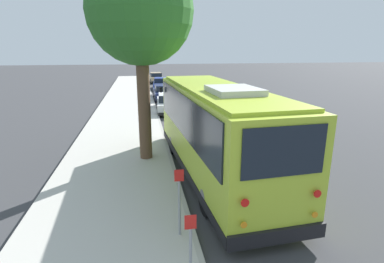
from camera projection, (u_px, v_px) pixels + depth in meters
name	position (u px, v px, depth m)	size (l,w,h in m)	color
ground_plane	(224.00, 172.00, 11.24)	(160.00, 160.00, 0.00)	#3D3D3F
sidewalk_slab	(113.00, 178.00, 10.54)	(80.00, 4.26, 0.15)	beige
curb_strip	(175.00, 174.00, 10.91)	(80.00, 0.14, 0.15)	#AAA69D
shuttle_bus	(216.00, 127.00, 10.52)	(9.33, 3.13, 3.40)	#ADC633
parked_sedan_white	(169.00, 103.00, 21.78)	(4.42, 1.88, 1.33)	silver
parked_sedan_navy	(163.00, 93.00, 27.08)	(4.58, 1.69, 1.33)	#19234C
parked_sedan_blue	(161.00, 84.00, 33.71)	(4.37, 2.03, 1.31)	navy
parked_sedan_tan	(156.00, 78.00, 40.57)	(4.45, 1.87, 1.33)	tan
street_tree	(140.00, 5.00, 10.87)	(3.93, 3.93, 8.20)	brown
sign_post_near	(190.00, 248.00, 5.58)	(0.06, 0.22, 1.43)	gray
sign_post_far	(179.00, 202.00, 7.00)	(0.06, 0.22, 1.68)	gray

